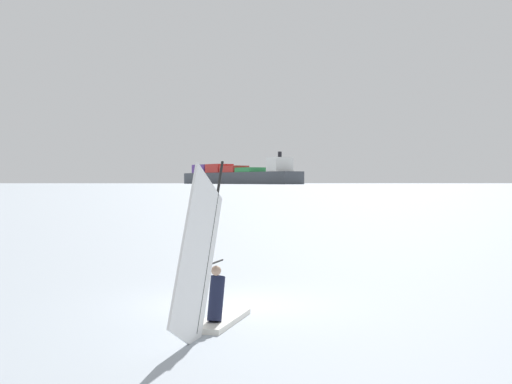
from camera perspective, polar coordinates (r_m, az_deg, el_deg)
ground_plane at (r=17.28m, az=-2.16°, el=-9.63°), size 4000.00×4000.00×0.00m
windsurfer at (r=14.20m, az=-4.04°, el=-7.97°), size 2.07×4.02×3.88m
cargo_ship at (r=763.01m, az=-1.68°, el=1.45°), size 113.92×203.21×34.09m
distant_headland at (r=1618.14m, az=1.38°, el=1.26°), size 1335.94×389.12×24.82m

